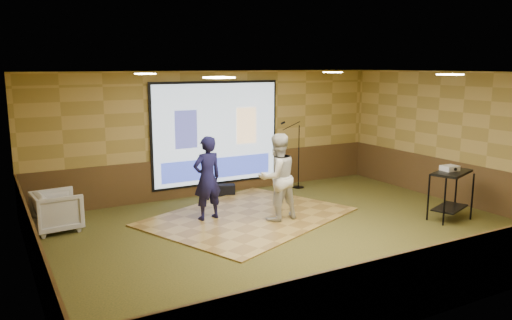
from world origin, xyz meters
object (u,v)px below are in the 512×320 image
dance_floor (248,217)px  mic_stand (297,169)px  banquet_chair (57,211)px  player_right (277,177)px  duffel_bag (226,190)px  av_table (451,185)px  projector_screen (217,134)px  projector (450,168)px  player_left (207,178)px

dance_floor → mic_stand: size_ratio=2.25×
banquet_chair → player_right: bearing=-115.7°
banquet_chair → duffel_bag: size_ratio=2.05×
av_table → duffel_bag: av_table is taller
av_table → banquet_chair: bearing=156.0°
banquet_chair → duffel_bag: banquet_chair is taller
mic_stand → banquet_chair: 5.93m
projector_screen → duffel_bag: bearing=-61.8°
player_right → projector: bearing=149.5°
player_left → mic_stand: bearing=-162.9°
projector_screen → av_table: bearing=-52.5°
player_right → duffel_bag: bearing=-93.3°
av_table → player_left: bearing=151.4°
projector → mic_stand: 3.97m
dance_floor → projector_screen: bearing=82.8°
dance_floor → duffel_bag: bearing=78.2°
av_table → banquet_chair: size_ratio=1.20×
dance_floor → av_table: (3.54, -2.14, 0.71)m
mic_stand → banquet_chair: bearing=168.5°
player_right → banquet_chair: 4.31m
av_table → duffel_bag: size_ratio=2.46×
dance_floor → mic_stand: (2.30, 1.65, 0.48)m
duffel_bag → av_table: bearing=-52.0°
projector_screen → duffel_bag: size_ratio=8.01×
player_right → banquet_chair: (-4.01, 1.51, -0.53)m
dance_floor → duffel_bag: (0.39, 1.88, 0.11)m
duffel_bag → projector_screen: bearing=118.2°
av_table → mic_stand: bearing=108.1°
mic_stand → duffel_bag: (-1.91, 0.23, -0.36)m
projector_screen → duffel_bag: projector_screen is taller
projector_screen → dance_floor: 2.59m
projector_screen → banquet_chair: (-3.87, -1.09, -1.09)m
player_right → av_table: 3.55m
av_table → dance_floor: bearing=148.8°
dance_floor → banquet_chair: size_ratio=4.66×
dance_floor → player_right: 1.10m
dance_floor → banquet_chair: 3.76m
player_left → duffel_bag: 2.18m
dance_floor → projector: (3.55, -2.07, 1.06)m
projector → duffel_bag: bearing=132.5°
player_left → projector: size_ratio=5.46×
projector → banquet_chair: size_ratio=0.37×
projector_screen → mic_stand: size_ratio=1.89×
player_left → projector: (4.36, -2.30, 0.19)m
banquet_chair → projector_screen: bearing=-79.3°
av_table → duffel_bag: bearing=128.0°
player_right → duffel_bag: player_right is taller
projector_screen → player_left: bearing=-119.8°
projector_screen → player_right: size_ratio=1.88×
player_left → av_table: 4.96m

